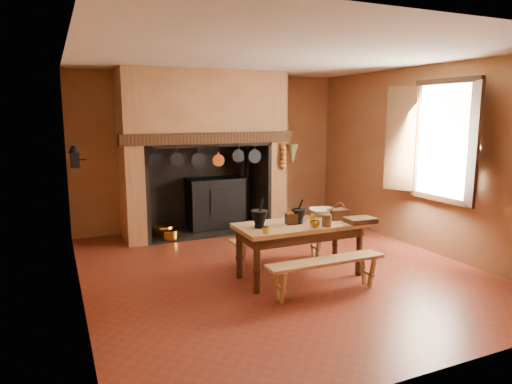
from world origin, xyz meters
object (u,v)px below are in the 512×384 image
(work_table, at_px, (300,232))
(wicker_basket, at_px, (338,214))
(coffee_grinder, at_px, (291,218))
(mixing_bowl, at_px, (323,212))
(iron_range, at_px, (216,203))
(bench_front, at_px, (326,268))

(work_table, height_order, wicker_basket, wicker_basket)
(work_table, xyz_separation_m, coffee_grinder, (-0.12, 0.01, 0.19))
(coffee_grinder, distance_m, mixing_bowl, 0.70)
(mixing_bowl, height_order, wicker_basket, wicker_basket)
(wicker_basket, bearing_deg, mixing_bowl, 103.71)
(coffee_grinder, height_order, mixing_bowl, coffee_grinder)
(mixing_bowl, bearing_deg, coffee_grinder, -156.91)
(iron_range, distance_m, mixing_bowl, 2.63)
(bench_front, bearing_deg, work_table, 90.00)
(bench_front, distance_m, coffee_grinder, 0.80)
(coffee_grinder, relative_size, wicker_basket, 0.83)
(bench_front, height_order, wicker_basket, wicker_basket)
(iron_range, bearing_deg, mixing_bowl, -74.88)
(iron_range, distance_m, work_table, 2.82)
(bench_front, relative_size, wicker_basket, 5.87)
(iron_range, distance_m, bench_front, 3.44)
(iron_range, height_order, coffee_grinder, iron_range)
(iron_range, bearing_deg, coffee_grinder, -89.12)
(bench_front, xyz_separation_m, coffee_grinder, (-0.12, 0.63, 0.48))
(work_table, relative_size, coffee_grinder, 7.86)
(iron_range, xyz_separation_m, mixing_bowl, (0.68, -2.53, 0.27))
(work_table, relative_size, bench_front, 1.11)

